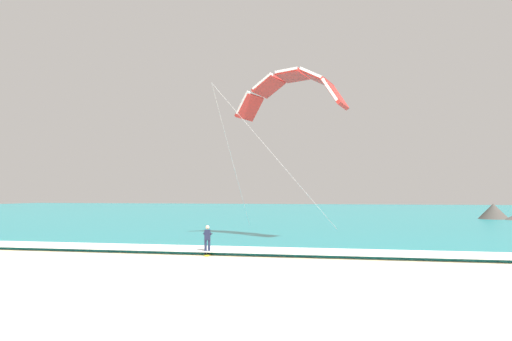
# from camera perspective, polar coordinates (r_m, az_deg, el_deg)

# --- Properties ---
(ground_plane) EXTENTS (200.00, 200.00, 0.00)m
(ground_plane) POSITION_cam_1_polar(r_m,az_deg,el_deg) (17.52, -8.12, -14.21)
(ground_plane) COLOR beige
(sea) EXTENTS (200.00, 120.00, 0.20)m
(sea) POSITION_cam_1_polar(r_m,az_deg,el_deg) (87.72, 8.07, -4.79)
(sea) COLOR teal
(sea) RESTS_ON ground
(surf_foam) EXTENTS (200.00, 3.17, 0.04)m
(surf_foam) POSITION_cam_1_polar(r_m,az_deg,el_deg) (29.24, 0.26, -9.09)
(surf_foam) COLOR white
(surf_foam) RESTS_ON sea
(surfboard) EXTENTS (0.78, 1.47, 0.09)m
(surfboard) POSITION_cam_1_polar(r_m,az_deg,el_deg) (28.82, -5.60, -9.57)
(surfboard) COLOR yellow
(surfboard) RESTS_ON ground
(kitesurfer) EXTENTS (0.61, 0.60, 1.69)m
(kitesurfer) POSITION_cam_1_polar(r_m,az_deg,el_deg) (28.74, -5.59, -7.75)
(kitesurfer) COLOR #191E38
(kitesurfer) RESTS_ON ground
(kite_primary) EXTENTS (8.54, 9.53, 11.01)m
(kite_primary) POSITION_cam_1_polar(r_m,az_deg,el_deg) (35.67, 3.97, 9.38)
(kite_primary) COLOR red
(headland_right) EXTENTS (8.31, 6.75, 2.18)m
(headland_right) POSITION_cam_1_polar(r_m,az_deg,el_deg) (70.32, 27.30, -4.44)
(headland_right) COLOR #47423D
(headland_right) RESTS_ON ground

